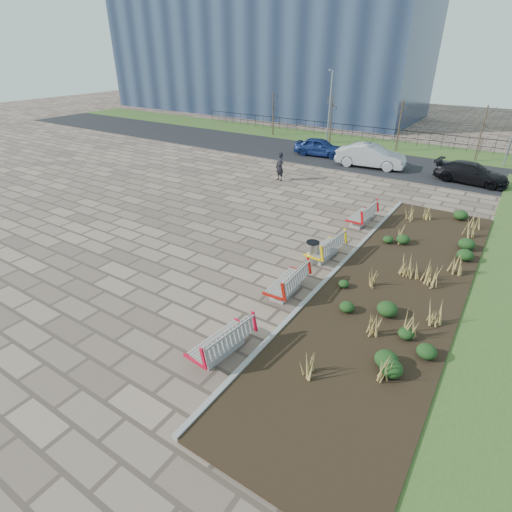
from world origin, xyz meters
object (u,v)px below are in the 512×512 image
Objects in this scene: car_black at (471,173)px; bench_b at (286,281)px; lamp_west at (330,108)px; bench_c at (325,247)px; bench_d at (361,214)px; bench_a at (220,339)px; car_silver at (371,156)px; litter_bin at (312,252)px; car_blue at (320,147)px; pedestrian at (280,166)px.

bench_b is at bearing 174.88° from car_black.
lamp_west reaches higher than bench_b.
bench_d is (0.00, 4.30, 0.00)m from bench_c.
car_silver is (-3.13, 21.59, 0.32)m from bench_a.
litter_bin is (-0.23, 6.33, -0.05)m from bench_a.
bench_b and bench_c have the same top height.
bench_a is at bearing -87.93° from litter_bin.
bench_a is 28.70m from lamp_west.
bench_a and bench_b have the same top height.
litter_bin is 17.88m from car_blue.
bench_d is (0.00, 7.52, 0.00)m from bench_b.
bench_b is 0.52× the size of car_blue.
bench_c is 1.00× the size of bench_d.
car_blue reaches higher than bench_b.
pedestrian reaches higher than bench_b.
bench_a is 1.00× the size of bench_b.
litter_bin is at bearing -175.50° from car_silver.
pedestrian is 7.40m from car_silver.
bench_c is 0.35× the size of lamp_west.
litter_bin is 0.15× the size of lamp_west.
litter_bin is at bearing 172.24° from car_black.
car_blue is at bearing 90.10° from car_black.
car_black is (3.73, 15.12, 0.21)m from litter_bin.
pedestrian is 7.38m from car_blue.
lamp_west is at bearing 118.02° from bench_c.
bench_b is at bearing -68.90° from lamp_west.
bench_d is 0.48× the size of car_black.
bench_b is at bearing -176.29° from car_silver.
bench_c is 0.72m from litter_bin.
car_blue reaches higher than bench_a.
lamp_west is at bearing 71.68° from car_black.
bench_a reaches higher than litter_bin.
bench_c is (0.00, 7.02, 0.00)m from bench_a.
bench_c is 14.86m from car_black.
car_silver is at bearing -43.35° from lamp_west.
bench_b is 7.52m from bench_d.
car_blue reaches higher than car_black.
bench_a is at bearing 176.83° from car_black.
pedestrian reaches higher than car_silver.
pedestrian is at bearing 127.07° from litter_bin.
car_blue is at bearing 114.89° from bench_a.
bench_b is 20.30m from car_blue.
litter_bin is at bearing -104.63° from bench_c.
bench_d is 10.72m from car_black.
car_black is at bearing -101.11° from car_blue.
car_blue is (-0.62, 7.35, -0.21)m from pedestrian.
bench_a is at bearing -88.29° from bench_d.
bench_a is 1.00× the size of bench_c.
pedestrian reaches higher than litter_bin.
bench_b is at bearing -88.29° from bench_d.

